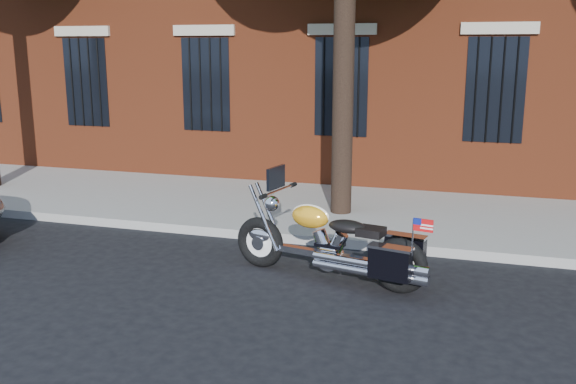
% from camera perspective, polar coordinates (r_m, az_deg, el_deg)
% --- Properties ---
extents(ground, '(120.00, 120.00, 0.00)m').
position_cam_1_polar(ground, '(8.92, -2.47, -7.00)').
color(ground, black).
rests_on(ground, ground).
extents(curb, '(40.00, 0.16, 0.15)m').
position_cam_1_polar(curb, '(10.14, 0.11, -4.07)').
color(curb, gray).
rests_on(curb, ground).
extents(sidewalk, '(40.00, 3.60, 0.15)m').
position_cam_1_polar(sidewalk, '(11.89, 2.73, -1.53)').
color(sidewalk, gray).
rests_on(sidewalk, ground).
extents(motorcycle, '(2.76, 1.20, 1.45)m').
position_cam_1_polar(motorcycle, '(8.39, 4.30, -4.79)').
color(motorcycle, black).
rests_on(motorcycle, ground).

